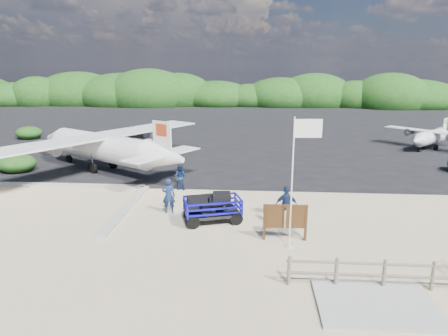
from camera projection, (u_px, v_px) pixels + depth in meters
The scene contains 14 objects.
ground at pixel (213, 223), 18.08m from camera, with size 160.00×160.00×0.00m, color beige.
asphalt_apron at pixel (239, 126), 47.05m from camera, with size 90.00×50.00×0.04m, color #B2B2B2, non-canonical shape.
lagoon at pixel (39, 207), 20.18m from camera, with size 9.00×7.00×0.40m, color #B2B2B2, non-canonical shape.
walkway_pad at pixel (376, 306), 11.89m from camera, with size 3.50×2.50×0.10m, color #B2B2B2, non-canonical shape.
vegetation_band at pixel (244, 106), 71.20m from camera, with size 124.00×8.00×4.40m, color #B2B2B2, non-canonical shape.
fence at pixel (383, 288), 12.82m from camera, with size 6.40×2.00×1.10m, color #B2B2B2, non-canonical shape.
baggage_cart at pixel (213, 222), 18.25m from camera, with size 2.74×1.57×1.37m, color #0E0DC4, non-canonical shape.
flagpole at pixel (289, 248), 15.69m from camera, with size 1.03×0.43×5.15m, color white, non-canonical shape.
signboard at pixel (284, 240), 16.37m from camera, with size 1.90×0.18×1.57m, color #4B2F15, non-canonical shape.
crew_a at pixel (169, 196), 19.18m from camera, with size 0.63×0.41×1.73m, color navy.
crew_b at pixel (180, 177), 22.89m from camera, with size 0.73×0.57×1.49m, color navy.
crew_c at pixel (286, 206), 17.82m from camera, with size 1.03×0.43×1.75m, color navy.
aircraft_large at pixel (357, 146), 35.55m from camera, with size 16.29×16.29×4.89m, color #B2B2B2, non-canonical shape.
aircraft_small at pixel (125, 125), 47.69m from camera, with size 6.52×6.52×2.35m, color #B2B2B2, non-canonical shape.
Camera 1 is at (1.76, -16.80, 6.95)m, focal length 32.00 mm.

